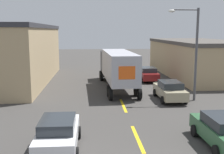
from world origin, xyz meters
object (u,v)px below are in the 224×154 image
street_lamp (193,47)px  parked_car_right_near (223,130)px  semi_truck (117,66)px  parked_car_right_mid (170,90)px  parked_car_right_far (148,74)px  parked_car_left_near (58,133)px

street_lamp → parked_car_right_near: bearing=-100.3°
semi_truck → parked_car_right_mid: (3.93, -5.52, -1.42)m
parked_car_right_mid → parked_car_right_near: bearing=-90.0°
parked_car_right_near → parked_car_right_far: 18.64m
semi_truck → street_lamp: size_ratio=1.66×
parked_car_right_near → semi_truck: bearing=104.6°
parked_car_right_mid → street_lamp: size_ratio=0.59×
parked_car_right_far → parked_car_right_mid: (0.00, -9.09, 0.00)m
semi_truck → parked_car_right_near: 15.63m
parked_car_right_far → parked_car_right_mid: 9.09m
parked_car_right_near → street_lamp: bearing=79.7°
semi_truck → parked_car_right_far: semi_truck is taller
semi_truck → street_lamp: bearing=-48.4°
semi_truck → street_lamp: 8.36m
parked_car_right_far → parked_car_right_near: bearing=-90.0°
parked_car_right_far → parked_car_left_near: bearing=-113.8°
parked_car_left_near → parked_car_right_mid: same height
parked_car_right_near → parked_car_right_mid: bearing=90.0°
semi_truck → street_lamp: street_lamp is taller
parked_car_right_near → street_lamp: street_lamp is taller
parked_car_right_mid → parked_car_right_far: bearing=90.0°
parked_car_right_mid → street_lamp: street_lamp is taller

